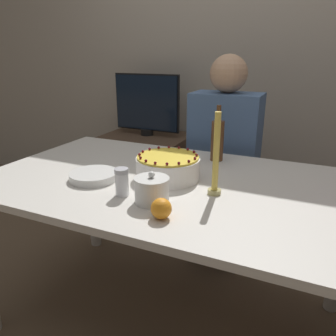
{
  "coord_description": "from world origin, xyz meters",
  "views": [
    {
      "loc": [
        0.54,
        -1.2,
        1.27
      ],
      "look_at": [
        -0.01,
        0.01,
        0.8
      ],
      "focal_mm": 35.0,
      "sensor_mm": 36.0,
      "label": 1
    }
  ],
  "objects_px": {
    "cake": "(168,167)",
    "bottle": "(217,140)",
    "sugar_bowl": "(152,190)",
    "candle": "(216,161)",
    "person_man_blue_shirt": "(223,175)",
    "sugar_shaker": "(122,182)",
    "tv_monitor": "(147,104)"
  },
  "relations": [
    {
      "from": "cake",
      "to": "tv_monitor",
      "type": "height_order",
      "value": "tv_monitor"
    },
    {
      "from": "cake",
      "to": "bottle",
      "type": "distance_m",
      "value": 0.36
    },
    {
      "from": "sugar_bowl",
      "to": "bottle",
      "type": "height_order",
      "value": "bottle"
    },
    {
      "from": "person_man_blue_shirt",
      "to": "sugar_shaker",
      "type": "bearing_deg",
      "value": 80.02
    },
    {
      "from": "candle",
      "to": "sugar_bowl",
      "type": "bearing_deg",
      "value": -138.25
    },
    {
      "from": "cake",
      "to": "tv_monitor",
      "type": "relative_size",
      "value": 0.5
    },
    {
      "from": "sugar_bowl",
      "to": "person_man_blue_shirt",
      "type": "relative_size",
      "value": 0.1
    },
    {
      "from": "cake",
      "to": "bottle",
      "type": "relative_size",
      "value": 1.0
    },
    {
      "from": "person_man_blue_shirt",
      "to": "bottle",
      "type": "bearing_deg",
      "value": 97.87
    },
    {
      "from": "bottle",
      "to": "tv_monitor",
      "type": "distance_m",
      "value": 1.11
    },
    {
      "from": "tv_monitor",
      "to": "sugar_bowl",
      "type": "bearing_deg",
      "value": -61.5
    },
    {
      "from": "sugar_bowl",
      "to": "bottle",
      "type": "distance_m",
      "value": 0.59
    },
    {
      "from": "sugar_shaker",
      "to": "tv_monitor",
      "type": "relative_size",
      "value": 0.19
    },
    {
      "from": "cake",
      "to": "sugar_shaker",
      "type": "height_order",
      "value": "cake"
    },
    {
      "from": "sugar_shaker",
      "to": "person_man_blue_shirt",
      "type": "relative_size",
      "value": 0.08
    },
    {
      "from": "sugar_shaker",
      "to": "person_man_blue_shirt",
      "type": "xyz_separation_m",
      "value": [
        0.16,
        0.9,
        -0.25
      ]
    },
    {
      "from": "cake",
      "to": "person_man_blue_shirt",
      "type": "bearing_deg",
      "value": 83.61
    },
    {
      "from": "sugar_bowl",
      "to": "tv_monitor",
      "type": "xyz_separation_m",
      "value": [
        -0.73,
        1.34,
        0.08
      ]
    },
    {
      "from": "sugar_bowl",
      "to": "tv_monitor",
      "type": "bearing_deg",
      "value": 118.5
    },
    {
      "from": "cake",
      "to": "bottle",
      "type": "xyz_separation_m",
      "value": [
        0.12,
        0.33,
        0.06
      ]
    },
    {
      "from": "candle",
      "to": "person_man_blue_shirt",
      "type": "bearing_deg",
      "value": 102.07
    },
    {
      "from": "cake",
      "to": "tv_monitor",
      "type": "distance_m",
      "value": 1.29
    },
    {
      "from": "sugar_shaker",
      "to": "bottle",
      "type": "bearing_deg",
      "value": 70.34
    },
    {
      "from": "sugar_bowl",
      "to": "bottle",
      "type": "relative_size",
      "value": 0.46
    },
    {
      "from": "candle",
      "to": "tv_monitor",
      "type": "xyz_separation_m",
      "value": [
        -0.91,
        1.18,
        0.0
      ]
    },
    {
      "from": "cake",
      "to": "candle",
      "type": "distance_m",
      "value": 0.26
    },
    {
      "from": "bottle",
      "to": "tv_monitor",
      "type": "bearing_deg",
      "value": 136.36
    },
    {
      "from": "tv_monitor",
      "to": "candle",
      "type": "bearing_deg",
      "value": -52.17
    },
    {
      "from": "cake",
      "to": "candle",
      "type": "height_order",
      "value": "candle"
    },
    {
      "from": "candle",
      "to": "person_man_blue_shirt",
      "type": "height_order",
      "value": "person_man_blue_shirt"
    },
    {
      "from": "sugar_bowl",
      "to": "tv_monitor",
      "type": "distance_m",
      "value": 1.53
    },
    {
      "from": "sugar_bowl",
      "to": "cake",
      "type": "bearing_deg",
      "value": 100.9
    }
  ]
}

